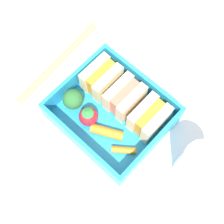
{
  "coord_description": "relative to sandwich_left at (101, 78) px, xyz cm",
  "views": [
    {
      "loc": [
        12.24,
        -13.2,
        48.93
      ],
      "look_at": [
        0.0,
        0.0,
        2.7
      ],
      "focal_mm": 50.0,
      "sensor_mm": 36.0,
      "label": 1
    }
  ],
  "objects": [
    {
      "name": "strawberry_far_left",
      "position": [
        2.9,
        -6.09,
        -0.64
      ],
      "size": [
        3.08,
        3.08,
        3.68
      ],
      "color": "red",
      "rests_on": "bento_tray"
    },
    {
      "name": "sandwich_left",
      "position": [
        0.0,
        0.0,
        0.0
      ],
      "size": [
        4.31,
        5.94,
        4.6
      ],
      "color": "beige",
      "rests_on": "bento_tray"
    },
    {
      "name": "carrot_stick_far_left",
      "position": [
        10.5,
        -6.11,
        -1.77
      ],
      "size": [
        3.66,
        3.22,
        1.06
      ],
      "primitive_type": "cylinder",
      "rotation": [
        1.57,
        0.0,
        2.24
      ],
      "color": "orange",
      "rests_on": "bento_tray"
    },
    {
      "name": "bento_tray",
      "position": [
        5.11,
        -2.97,
        -2.9
      ],
      "size": [
        17.13,
        15.0,
        1.2
      ],
      "primitive_type": "cube",
      "color": "#2597CC",
      "rests_on": "ground_plane"
    },
    {
      "name": "bento_rim",
      "position": [
        5.11,
        -2.97,
        -0.38
      ],
      "size": [
        17.13,
        15.0,
        3.83
      ],
      "color": "#2597CC",
      "rests_on": "bento_tray"
    },
    {
      "name": "sandwich_center",
      "position": [
        10.22,
        0.0,
        0.0
      ],
      "size": [
        4.31,
        5.94,
        4.6
      ],
      "color": "beige",
      "rests_on": "bento_tray"
    },
    {
      "name": "chopstick_pair",
      "position": [
        -9.22,
        -1.67,
        -3.15
      ],
      "size": [
        3.15,
        20.57,
        0.7
      ],
      "color": "tan",
      "rests_on": "ground_plane"
    },
    {
      "name": "sandwich_center_left",
      "position": [
        5.11,
        0.0,
        0.0
      ],
      "size": [
        4.31,
        5.94,
        4.6
      ],
      "color": "beige",
      "rests_on": "bento_tray"
    },
    {
      "name": "broccoli_floret",
      "position": [
        -0.6,
        -5.89,
        0.22
      ],
      "size": [
        3.32,
        3.32,
        4.26
      ],
      "color": "#85C065",
      "rests_on": "bento_tray"
    },
    {
      "name": "carrot_stick_left",
      "position": [
        6.63,
        -5.79,
        -1.56
      ],
      "size": [
        5.33,
        3.66,
        1.48
      ],
      "primitive_type": "cylinder",
      "rotation": [
        1.57,
        0.0,
        2.03
      ],
      "color": "orange",
      "rests_on": "bento_tray"
    },
    {
      "name": "ground_plane",
      "position": [
        5.11,
        -2.97,
        -4.5
      ],
      "size": [
        120.0,
        120.0,
        2.0
      ],
      "primitive_type": "cube",
      "color": "silver"
    },
    {
      "name": "drinking_glass",
      "position": [
        20.22,
        -1.13,
        0.6
      ],
      "size": [
        5.71,
        5.71,
        8.2
      ],
      "primitive_type": "cylinder",
      "color": "white",
      "rests_on": "ground_plane"
    }
  ]
}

